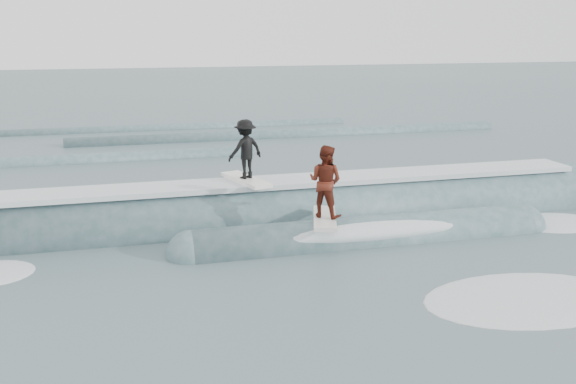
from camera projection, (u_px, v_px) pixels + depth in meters
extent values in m
plane|color=#394F53|center=(322.00, 271.00, 14.36)|extent=(160.00, 160.00, 0.00)
cylinder|color=#345658|center=(279.00, 221.00, 18.04)|extent=(18.61, 2.14, 2.14)
sphere|color=#345658|center=(562.00, 199.00, 20.36)|extent=(2.14, 2.14, 2.14)
cylinder|color=#345658|center=(368.00, 240.00, 16.43)|extent=(9.00, 1.26, 1.26)
sphere|color=#345658|center=(192.00, 256.00, 15.30)|extent=(1.26, 1.26, 1.26)
sphere|color=#345658|center=(521.00, 227.00, 17.55)|extent=(1.26, 1.26, 1.26)
cube|color=white|center=(279.00, 182.00, 17.76)|extent=(18.00, 1.30, 0.14)
ellipsoid|color=white|center=(368.00, 229.00, 16.36)|extent=(7.60, 1.30, 0.60)
cube|color=white|center=(246.00, 180.00, 17.50)|extent=(1.10, 2.07, 0.10)
imported|color=black|center=(245.00, 149.00, 17.29)|extent=(1.19, 0.96, 1.60)
cube|color=silver|center=(325.00, 218.00, 15.97)|extent=(1.11, 2.07, 0.10)
imported|color=#4F190E|center=(325.00, 181.00, 15.73)|extent=(1.10, 1.09, 1.79)
ellipsoid|color=white|center=(556.00, 223.00, 17.91)|extent=(2.76, 1.88, 0.10)
ellipsoid|color=white|center=(527.00, 299.00, 12.86)|extent=(4.26, 2.91, 0.10)
ellipsoid|color=white|center=(502.00, 288.00, 13.40)|extent=(2.16, 1.47, 0.10)
cylinder|color=#345658|center=(294.00, 136.00, 32.29)|extent=(22.00, 0.80, 0.80)
cylinder|color=#345658|center=(147.00, 130.00, 34.28)|extent=(22.00, 0.60, 0.60)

